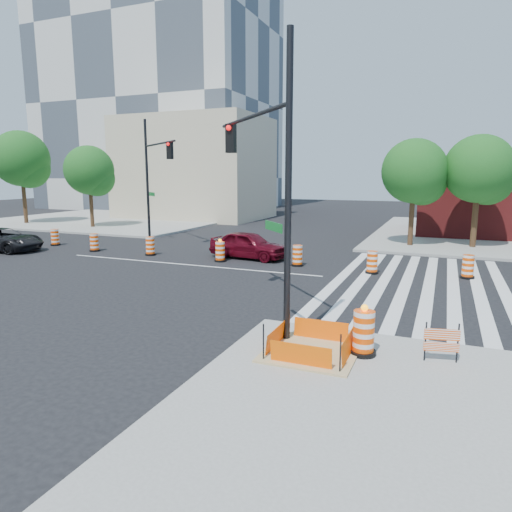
# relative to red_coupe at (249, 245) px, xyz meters

# --- Properties ---
(ground) EXTENTS (120.00, 120.00, 0.00)m
(ground) POSITION_rel_red_coupe_xyz_m (-2.22, -2.81, -0.73)
(ground) COLOR black
(ground) RESTS_ON ground
(sidewalk_nw) EXTENTS (22.00, 22.00, 0.15)m
(sidewalk_nw) POSITION_rel_red_coupe_xyz_m (-20.22, 15.19, -0.65)
(sidewalk_nw) COLOR gray
(sidewalk_nw) RESTS_ON ground
(crosswalk_east) EXTENTS (6.75, 13.50, 0.01)m
(crosswalk_east) POSITION_rel_red_coupe_xyz_m (8.73, -2.81, -0.72)
(crosswalk_east) COLOR silver
(crosswalk_east) RESTS_ON ground
(lane_centerline) EXTENTS (14.00, 0.12, 0.01)m
(lane_centerline) POSITION_rel_red_coupe_xyz_m (-2.22, -2.81, -0.72)
(lane_centerline) COLOR silver
(lane_centerline) RESTS_ON ground
(excavation_pit) EXTENTS (2.20, 2.20, 0.90)m
(excavation_pit) POSITION_rel_red_coupe_xyz_m (6.78, -11.81, -0.50)
(excavation_pit) COLOR tan
(excavation_pit) RESTS_ON ground
(tower_nw) EXTENTS (28.00, 18.00, 45.00)m
(tower_nw) POSITION_rel_red_coupe_xyz_m (-26.22, 31.19, 21.77)
(tower_nw) COLOR silver
(tower_nw) RESTS_ON ground
(beige_midrise) EXTENTS (14.00, 10.00, 10.00)m
(beige_midrise) POSITION_rel_red_coupe_xyz_m (-14.22, 19.19, 4.27)
(beige_midrise) COLOR #C5B896
(beige_midrise) RESTS_ON ground
(red_coupe) EXTENTS (4.43, 2.20, 1.45)m
(red_coupe) POSITION_rel_red_coupe_xyz_m (0.00, 0.00, 0.00)
(red_coupe) COLOR #500613
(red_coupe) RESTS_ON ground
(dark_suv) EXTENTS (5.03, 2.76, 1.34)m
(dark_suv) POSITION_rel_red_coupe_xyz_m (-14.27, -3.36, -0.06)
(dark_suv) COLOR black
(dark_suv) RESTS_ON ground
(signal_pole_se) EXTENTS (4.02, 4.41, 7.72)m
(signal_pole_se) POSITION_rel_red_coupe_xyz_m (4.85, -10.00, 4.01)
(signal_pole_se) COLOR black
(signal_pole_se) RESTS_ON ground
(signal_pole_nw) EXTENTS (4.77, 3.86, 7.93)m
(signal_pole_nw) POSITION_rel_red_coupe_xyz_m (-8.13, 3.26, 4.14)
(signal_pole_nw) COLOR black
(signal_pole_nw) RESTS_ON ground
(pit_drum) EXTENTS (0.64, 0.64, 1.26)m
(pit_drum) POSITION_rel_red_coupe_xyz_m (7.97, -11.43, -0.05)
(pit_drum) COLOR black
(pit_drum) RESTS_ON ground
(barricade) EXTENTS (0.78, 0.21, 0.94)m
(barricade) POSITION_rel_red_coupe_xyz_m (9.70, -11.16, -0.06)
(barricade) COLOR #FC4C05
(barricade) RESTS_ON ground
(tree_north_a) EXTENTS (4.81, 4.81, 8.18)m
(tree_north_a) POSITION_rel_red_coupe_xyz_m (-24.90, 7.63, 4.77)
(tree_north_a) COLOR #382314
(tree_north_a) RESTS_ON ground
(tree_north_b) EXTENTS (3.96, 3.96, 6.74)m
(tree_north_b) POSITION_rel_red_coupe_xyz_m (-17.34, 7.57, 3.80)
(tree_north_b) COLOR #382314
(tree_north_b) RESTS_ON ground
(tree_north_c) EXTENTS (3.86, 3.86, 6.56)m
(tree_north_c) POSITION_rel_red_coupe_xyz_m (7.75, 7.26, 3.68)
(tree_north_c) COLOR #382314
(tree_north_c) RESTS_ON ground
(tree_north_d) EXTENTS (3.96, 3.96, 6.73)m
(tree_north_d) POSITION_rel_red_coupe_xyz_m (11.29, 7.92, 3.79)
(tree_north_d) COLOR #382314
(tree_north_d) RESTS_ON ground
(median_drum_0) EXTENTS (0.60, 0.60, 1.02)m
(median_drum_0) POSITION_rel_red_coupe_xyz_m (-13.09, -0.56, -0.25)
(median_drum_0) COLOR black
(median_drum_0) RESTS_ON ground
(median_drum_1) EXTENTS (0.60, 0.60, 1.02)m
(median_drum_1) POSITION_rel_red_coupe_xyz_m (-9.23, -1.37, -0.25)
(median_drum_1) COLOR black
(median_drum_1) RESTS_ON ground
(median_drum_2) EXTENTS (0.60, 0.60, 1.02)m
(median_drum_2) POSITION_rel_red_coupe_xyz_m (-5.42, -1.23, -0.25)
(median_drum_2) COLOR black
(median_drum_2) RESTS_ON ground
(median_drum_3) EXTENTS (0.60, 0.60, 1.18)m
(median_drum_3) POSITION_rel_red_coupe_xyz_m (-0.99, -1.40, -0.24)
(median_drum_3) COLOR black
(median_drum_3) RESTS_ON ground
(median_drum_4) EXTENTS (0.60, 0.60, 1.02)m
(median_drum_4) POSITION_rel_red_coupe_xyz_m (3.04, -0.97, -0.25)
(median_drum_4) COLOR black
(median_drum_4) RESTS_ON ground
(median_drum_5) EXTENTS (0.60, 0.60, 1.02)m
(median_drum_5) POSITION_rel_red_coupe_xyz_m (6.68, -1.33, -0.25)
(median_drum_5) COLOR black
(median_drum_5) RESTS_ON ground
(median_drum_6) EXTENTS (0.60, 0.60, 1.02)m
(median_drum_6) POSITION_rel_red_coupe_xyz_m (10.65, -0.76, -0.25)
(median_drum_6) COLOR black
(median_drum_6) RESTS_ON ground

